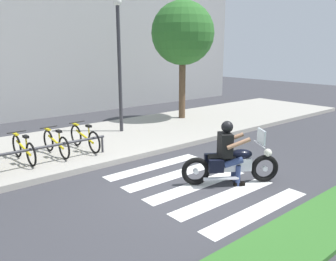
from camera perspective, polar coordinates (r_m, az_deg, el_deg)
The scene contains 17 objects.
ground_plane at distance 7.45m, azimuth 3.57°, elevation -9.71°, with size 48.00×48.00×0.00m, color #38383D.
grass_median at distance 6.02m, azimuth 21.60°, elevation -16.31°, with size 24.00×1.10×0.08m, color #336B28.
sidewalk at distance 10.97m, azimuth -12.83°, elevation -1.92°, with size 24.00×4.40×0.15m, color #A8A399.
crosswalk_stripe_0 at distance 6.69m, azimuth 14.98°, elevation -12.97°, with size 2.80×0.40×0.01m, color white.
crosswalk_stripe_1 at distance 7.13m, azimuth 9.66°, elevation -10.98°, with size 2.80×0.40×0.01m, color white.
crosswalk_stripe_2 at distance 7.62m, azimuth 5.05°, elevation -9.16°, with size 2.80×0.40×0.01m, color white.
crosswalk_stripe_3 at distance 8.16m, azimuth 1.06°, elevation -7.52°, with size 2.80×0.40×0.01m, color white.
crosswalk_stripe_4 at distance 8.75m, azimuth -2.38°, elevation -6.06°, with size 2.80×0.40×0.01m, color white.
motorcycle at distance 7.66m, azimuth 10.66°, elevation -5.57°, with size 1.93×1.31×1.23m.
rider at distance 7.53m, azimuth 10.21°, elevation -2.95°, with size 0.77×0.73×1.44m.
bicycle_2 at distance 9.29m, azimuth -23.24°, elevation -2.88°, with size 0.48×1.60×0.73m.
bicycle_3 at distance 9.54m, azimuth -18.43°, elevation -2.03°, with size 0.48×1.58×0.74m.
bicycle_4 at distance 9.85m, azimuth -13.91°, elevation -1.19°, with size 0.48×1.67×0.76m.
bike_rack at distance 8.75m, azimuth -22.22°, elevation -3.20°, with size 3.96×0.07×0.49m.
street_lamp at distance 11.61m, azimuth -8.27°, elevation 12.52°, with size 0.28×0.28×4.58m.
tree_near_rack at distance 13.88m, azimuth 2.50°, elevation 16.03°, with size 2.50×2.50×4.81m.
building_backdrop at distance 15.90m, azimuth -23.26°, elevation 14.53°, with size 24.00×1.20×6.99m, color #9A9A9A.
Camera 1 is at (-4.72, -4.96, 2.94)m, focal length 36.05 mm.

